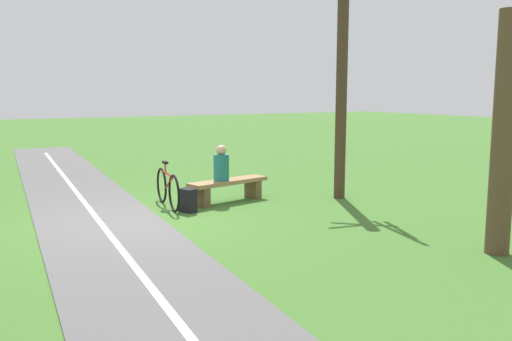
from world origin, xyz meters
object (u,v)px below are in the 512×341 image
person_seated (221,165)px  bench (228,186)px  tree_mid_field (510,113)px  tree_far_left (342,79)px  bicycle (168,188)px  backpack (188,201)px

person_seated → bench: bearing=-180.0°
tree_mid_field → person_seated: bearing=-69.1°
person_seated → tree_far_left: tree_far_left is taller
bicycle → tree_mid_field: (-3.02, 5.22, 1.58)m
bench → tree_mid_field: (-1.75, 5.09, 1.64)m
tree_far_left → bicycle: bearing=-13.7°
person_seated → backpack: (0.92, 0.44, -0.56)m
bicycle → backpack: (-0.18, 0.61, -0.16)m
bench → person_seated: 0.49m
person_seated → bicycle: person_seated is taller
backpack → tree_far_left: size_ratio=0.08×
person_seated → bicycle: (1.09, -0.17, -0.40)m
backpack → person_seated: bearing=-154.4°
bench → bicycle: bicycle is taller
backpack → tree_mid_field: 5.69m
backpack → bench: bearing=-156.3°
tree_far_left → backpack: bearing=-4.4°
bicycle → bench: bearing=90.1°
bench → backpack: bench is taller
backpack → tree_mid_field: bearing=121.7°
person_seated → tree_far_left: bearing=151.8°
backpack → tree_far_left: bearing=175.6°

